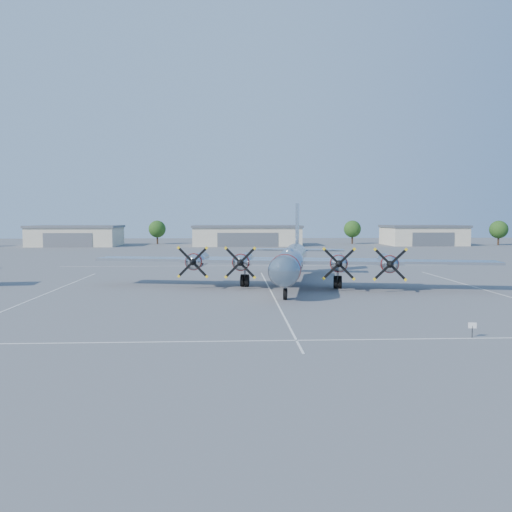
{
  "coord_description": "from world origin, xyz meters",
  "views": [
    {
      "loc": [
        -3.83,
        -51.41,
        7.38
      ],
      "look_at": [
        -1.27,
        3.01,
        3.2
      ],
      "focal_mm": 35.0,
      "sensor_mm": 36.0,
      "label": 1
    }
  ],
  "objects_px": {
    "hangar_center": "(247,235)",
    "main_bomber_b29": "(292,285)",
    "tree_far_east": "(499,230)",
    "hangar_west": "(76,236)",
    "hangar_east": "(423,235)",
    "tree_west": "(157,229)",
    "tree_east": "(352,229)",
    "info_placard": "(472,327)"
  },
  "relations": [
    {
      "from": "info_placard",
      "to": "hangar_center",
      "type": "bearing_deg",
      "value": 105.64
    },
    {
      "from": "tree_far_east",
      "to": "info_placard",
      "type": "distance_m",
      "value": 116.77
    },
    {
      "from": "tree_far_east",
      "to": "hangar_center",
      "type": "bearing_deg",
      "value": 178.35
    },
    {
      "from": "hangar_east",
      "to": "info_placard",
      "type": "relative_size",
      "value": 21.77
    },
    {
      "from": "tree_west",
      "to": "info_placard",
      "type": "distance_m",
      "value": 117.48
    },
    {
      "from": "hangar_center",
      "to": "tree_west",
      "type": "xyz_separation_m",
      "value": [
        -25.0,
        8.04,
        1.51
      ]
    },
    {
      "from": "hangar_west",
      "to": "tree_far_east",
      "type": "bearing_deg",
      "value": -1.0
    },
    {
      "from": "hangar_center",
      "to": "tree_east",
      "type": "relative_size",
      "value": 4.31
    },
    {
      "from": "tree_far_east",
      "to": "main_bomber_b29",
      "type": "bearing_deg",
      "value": -130.19
    },
    {
      "from": "hangar_center",
      "to": "tree_far_east",
      "type": "xyz_separation_m",
      "value": [
        68.0,
        -1.96,
        1.51
      ]
    },
    {
      "from": "hangar_east",
      "to": "tree_far_east",
      "type": "distance_m",
      "value": 20.15
    },
    {
      "from": "main_bomber_b29",
      "to": "tree_far_east",
      "type": "bearing_deg",
      "value": 59.98
    },
    {
      "from": "tree_west",
      "to": "tree_east",
      "type": "height_order",
      "value": "same"
    },
    {
      "from": "hangar_center",
      "to": "tree_east",
      "type": "distance_m",
      "value": 30.64
    },
    {
      "from": "tree_east",
      "to": "main_bomber_b29",
      "type": "distance_m",
      "value": 89.74
    },
    {
      "from": "hangar_center",
      "to": "tree_east",
      "type": "height_order",
      "value": "tree_east"
    },
    {
      "from": "hangar_west",
      "to": "hangar_center",
      "type": "relative_size",
      "value": 0.79
    },
    {
      "from": "tree_far_east",
      "to": "hangar_west",
      "type": "bearing_deg",
      "value": 179.0
    },
    {
      "from": "tree_far_east",
      "to": "info_placard",
      "type": "height_order",
      "value": "tree_far_east"
    },
    {
      "from": "hangar_east",
      "to": "hangar_west",
      "type": "bearing_deg",
      "value": -180.0
    },
    {
      "from": "tree_west",
      "to": "main_bomber_b29",
      "type": "height_order",
      "value": "tree_west"
    },
    {
      "from": "hangar_west",
      "to": "main_bomber_b29",
      "type": "distance_m",
      "value": 92.57
    },
    {
      "from": "hangar_east",
      "to": "info_placard",
      "type": "distance_m",
      "value": 110.21
    },
    {
      "from": "hangar_center",
      "to": "info_placard",
      "type": "height_order",
      "value": "hangar_center"
    },
    {
      "from": "hangar_east",
      "to": "main_bomber_b29",
      "type": "xyz_separation_m",
      "value": [
        -45.36,
        -79.32,
        -2.71
      ]
    },
    {
      "from": "hangar_center",
      "to": "main_bomber_b29",
      "type": "distance_m",
      "value": 79.42
    },
    {
      "from": "tree_east",
      "to": "tree_far_east",
      "type": "bearing_deg",
      "value": -11.89
    },
    {
      "from": "hangar_west",
      "to": "info_placard",
      "type": "distance_m",
      "value": 117.89
    },
    {
      "from": "tree_west",
      "to": "tree_east",
      "type": "distance_m",
      "value": 55.04
    },
    {
      "from": "tree_west",
      "to": "tree_far_east",
      "type": "distance_m",
      "value": 93.54
    },
    {
      "from": "hangar_west",
      "to": "tree_far_east",
      "type": "distance_m",
      "value": 113.03
    },
    {
      "from": "tree_far_east",
      "to": "main_bomber_b29",
      "type": "distance_m",
      "value": 101.37
    },
    {
      "from": "tree_far_east",
      "to": "main_bomber_b29",
      "type": "xyz_separation_m",
      "value": [
        -65.36,
        -77.36,
        -4.22
      ]
    },
    {
      "from": "hangar_center",
      "to": "hangar_east",
      "type": "distance_m",
      "value": 48.0
    },
    {
      "from": "hangar_center",
      "to": "main_bomber_b29",
      "type": "xyz_separation_m",
      "value": [
        2.64,
        -79.32,
        -2.71
      ]
    },
    {
      "from": "hangar_center",
      "to": "hangar_east",
      "type": "xyz_separation_m",
      "value": [
        48.0,
        0.0,
        0.0
      ]
    },
    {
      "from": "hangar_center",
      "to": "tree_east",
      "type": "xyz_separation_m",
      "value": [
        30.0,
        6.04,
        1.51
      ]
    },
    {
      "from": "hangar_east",
      "to": "tree_far_east",
      "type": "height_order",
      "value": "tree_far_east"
    },
    {
      "from": "hangar_east",
      "to": "tree_west",
      "type": "distance_m",
      "value": 73.46
    },
    {
      "from": "hangar_west",
      "to": "tree_far_east",
      "type": "relative_size",
      "value": 3.4
    },
    {
      "from": "tree_east",
      "to": "hangar_east",
      "type": "bearing_deg",
      "value": -18.54
    },
    {
      "from": "hangar_east",
      "to": "tree_east",
      "type": "bearing_deg",
      "value": 161.46
    }
  ]
}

